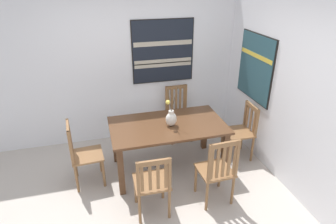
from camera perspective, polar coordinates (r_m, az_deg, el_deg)
name	(u,v)px	position (r m, az deg, el deg)	size (l,w,h in m)	color
ground_plane	(158,201)	(4.04, -2.05, -17.03)	(6.40, 6.40, 0.03)	#B2A89E
wall_back	(131,63)	(4.99, -7.26, 9.55)	(6.40, 0.12, 2.70)	silver
wall_side	(297,92)	(4.06, 24.13, 3.61)	(0.12, 6.40, 2.70)	silver
dining_table	(168,131)	(4.22, -0.06, -3.81)	(1.65, 0.95, 0.76)	#51331E
centerpiece_vase	(171,118)	(4.07, 0.60, -1.13)	(0.17, 0.32, 0.63)	silver
chair_0	(178,112)	(5.14, 2.01, 0.02)	(0.43, 0.43, 0.95)	brown
chair_1	(218,170)	(3.74, 9.73, -11.11)	(0.44, 0.44, 0.98)	brown
chair_2	(152,183)	(3.55, -3.13, -13.78)	(0.43, 0.43, 0.89)	brown
chair_3	(83,153)	(4.18, -16.48, -7.84)	(0.45, 0.45, 0.96)	brown
chair_4	(241,131)	(4.74, 14.27, -3.57)	(0.43, 0.43, 0.90)	brown
painting_on_back_wall	(163,52)	(4.98, -1.00, 11.83)	(1.06, 0.05, 1.06)	black
painting_on_side_wall	(256,67)	(4.71, 16.89, 8.40)	(0.05, 0.92, 1.02)	black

